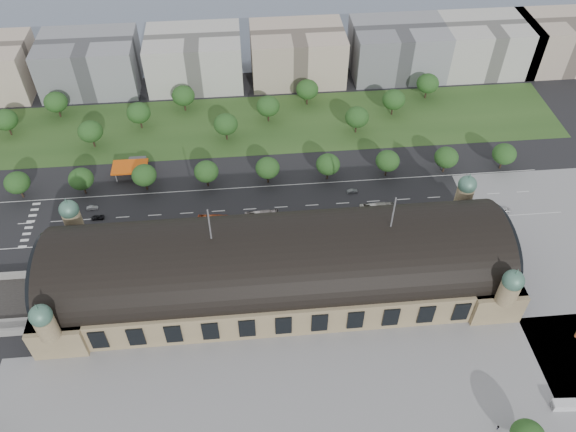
{
  "coord_description": "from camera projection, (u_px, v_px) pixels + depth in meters",
  "views": [
    {
      "loc": [
        -7.51,
        -116.75,
        149.35
      ],
      "look_at": [
        4.95,
        18.94,
        14.0
      ],
      "focal_mm": 35.0,
      "sensor_mm": 36.0,
      "label": 1
    }
  ],
  "objects": [
    {
      "name": "tree_belt_7",
      "position": [
        268.0,
        106.0,
        249.87
      ],
      "size": [
        10.4,
        10.4,
        12.48
      ],
      "color": "#2D2116",
      "rests_on": "ground"
    },
    {
      "name": "office_3",
      "position": [
        195.0,
        59.0,
        271.79
      ],
      "size": [
        45.0,
        32.0,
        24.0
      ],
      "primitive_type": "cube",
      "color": "#B8B7AF",
      "rests_on": "ground"
    },
    {
      "name": "van_south",
      "position": [
        563.0,
        405.0,
        156.71
      ],
      "size": [
        6.77,
        3.08,
        2.86
      ],
      "rotation": [
        0.0,
        0.0,
        -0.07
      ],
      "color": "silver",
      "rests_on": "ground"
    },
    {
      "name": "plaza_east",
      "position": [
        574.0,
        265.0,
        194.91
      ],
      "size": [
        56.0,
        100.0,
        0.12
      ],
      "primitive_type": "cube",
      "color": "gray",
      "rests_on": "ground"
    },
    {
      "name": "traffic_car_6",
      "position": [
        503.0,
        210.0,
        213.16
      ],
      "size": [
        5.53,
        2.95,
        1.48
      ],
      "primitive_type": "imported",
      "rotation": [
        0.0,
        0.0,
        -1.67
      ],
      "color": "silver",
      "rests_on": "ground"
    },
    {
      "name": "traffic_car_2",
      "position": [
        98.0,
        217.0,
        210.45
      ],
      "size": [
        4.81,
        2.25,
        1.33
      ],
      "primitive_type": "imported",
      "rotation": [
        0.0,
        0.0,
        -1.56
      ],
      "color": "black",
      "rests_on": "ground"
    },
    {
      "name": "traffic_car_1",
      "position": [
        92.0,
        208.0,
        214.13
      ],
      "size": [
        4.23,
        1.7,
        1.37
      ],
      "primitive_type": "imported",
      "rotation": [
        0.0,
        0.0,
        1.63
      ],
      "color": "gray",
      "rests_on": "ground"
    },
    {
      "name": "tree_row_7",
      "position": [
        388.0,
        161.0,
        223.55
      ],
      "size": [
        9.6,
        9.6,
        11.52
      ],
      "color": "#2D2116",
      "rests_on": "ground"
    },
    {
      "name": "tree_belt_3",
      "position": [
        90.0,
        131.0,
        236.46
      ],
      "size": [
        10.4,
        10.4,
        12.48
      ],
      "color": "#2D2116",
      "rests_on": "ground"
    },
    {
      "name": "bus_west",
      "position": [
        213.0,
        220.0,
        208.28
      ],
      "size": [
        11.83,
        3.83,
        3.24
      ],
      "primitive_type": "imported",
      "rotation": [
        0.0,
        0.0,
        1.47
      ],
      "color": "#C84A20",
      "rests_on": "ground"
    },
    {
      "name": "traffic_car_5",
      "position": [
        352.0,
        191.0,
        220.81
      ],
      "size": [
        4.31,
        1.72,
        1.39
      ],
      "primitive_type": "imported",
      "rotation": [
        0.0,
        0.0,
        1.63
      ],
      "color": "#5B6063",
      "rests_on": "ground"
    },
    {
      "name": "parked_car_3",
      "position": [
        110.0,
        249.0,
        199.24
      ],
      "size": [
        4.2,
        3.2,
        1.33
      ],
      "primitive_type": "imported",
      "rotation": [
        0.0,
        0.0,
        -1.09
      ],
      "color": "slate",
      "rests_on": "ground"
    },
    {
      "name": "parked_car_2",
      "position": [
        134.0,
        240.0,
        202.09
      ],
      "size": [
        5.65,
        4.29,
        1.53
      ],
      "primitive_type": "imported",
      "rotation": [
        0.0,
        0.0,
        -1.1
      ],
      "color": "#1F1C4F",
      "rests_on": "ground"
    },
    {
      "name": "tree_row_3",
      "position": [
        144.0,
        175.0,
        217.32
      ],
      "size": [
        9.6,
        9.6,
        11.52
      ],
      "color": "#2D2116",
      "rests_on": "ground"
    },
    {
      "name": "office_6",
      "position": [
        485.0,
        45.0,
        281.19
      ],
      "size": [
        45.0,
        32.0,
        24.0
      ],
      "primitive_type": "cube",
      "color": "#B8B7AF",
      "rests_on": "ground"
    },
    {
      "name": "parked_car_5",
      "position": [
        220.0,
        235.0,
        204.15
      ],
      "size": [
        5.26,
        4.63,
        1.35
      ],
      "primitive_type": "imported",
      "rotation": [
        0.0,
        0.0,
        -0.96
      ],
      "color": "gray",
      "rests_on": "ground"
    },
    {
      "name": "tree_belt_6",
      "position": [
        226.0,
        124.0,
        240.16
      ],
      "size": [
        10.4,
        10.4,
        12.48
      ],
      "color": "#2D2116",
      "rests_on": "ground"
    },
    {
      "name": "grass_belt",
      "position": [
        229.0,
        126.0,
        252.96
      ],
      "size": [
        300.0,
        45.0,
        0.1
      ],
      "primitive_type": "cube",
      "color": "#28481C",
      "rests_on": "ground"
    },
    {
      "name": "tree_belt_10",
      "position": [
        394.0,
        100.0,
        253.56
      ],
      "size": [
        10.4,
        10.4,
        12.48
      ],
      "color": "#2D2116",
      "rests_on": "ground"
    },
    {
      "name": "tree_row_5",
      "position": [
        268.0,
        168.0,
        220.44
      ],
      "size": [
        9.6,
        9.6,
        11.52
      ],
      "color": "#2D2116",
      "rests_on": "ground"
    },
    {
      "name": "traffic_car_4",
      "position": [
        245.0,
        218.0,
        209.98
      ],
      "size": [
        4.81,
        1.98,
        1.63
      ],
      "primitive_type": "imported",
      "rotation": [
        0.0,
        0.0,
        -1.58
      ],
      "color": "#181844",
      "rests_on": "ground"
    },
    {
      "name": "tree_belt_4",
      "position": [
        139.0,
        113.0,
        246.17
      ],
      "size": [
        10.4,
        10.4,
        12.48
      ],
      "color": "#2D2116",
      "rests_on": "ground"
    },
    {
      "name": "tree_row_9",
      "position": [
        504.0,
        154.0,
        226.67
      ],
      "size": [
        9.6,
        9.6,
        11.52
      ],
      "color": "#2D2116",
      "rests_on": "ground"
    },
    {
      "name": "parked_car_4",
      "position": [
        125.0,
        241.0,
        201.93
      ],
      "size": [
        4.28,
        3.35,
        1.36
      ],
      "primitive_type": "imported",
      "rotation": [
        0.0,
        0.0,
        -1.03
      ],
      "color": "silver",
      "rests_on": "ground"
    },
    {
      "name": "tree_belt_8",
      "position": [
        307.0,
        89.0,
        259.58
      ],
      "size": [
        10.4,
        10.4,
        12.48
      ],
      "color": "#2D2116",
      "rests_on": "ground"
    },
    {
      "name": "parked_car_1",
      "position": [
        55.0,
        246.0,
        200.35
      ],
      "size": [
        5.12,
        4.77,
        1.34
      ],
      "primitive_type": "imported",
      "rotation": [
        0.0,
        0.0,
        -0.88
      ],
      "color": "maroon",
      "rests_on": "ground"
    },
    {
      "name": "tree_row_1",
      "position": [
        17.0,
        183.0,
        214.21
      ],
      "size": [
        9.6,
        9.6,
        11.52
      ],
      "color": "#2D2116",
      "rests_on": "ground"
    },
    {
      "name": "plaza_south",
      "position": [
        326.0,
        407.0,
        157.79
      ],
      "size": [
        190.0,
        48.0,
        0.12
      ],
      "primitive_type": "cube",
      "color": "gray",
      "rests_on": "ground"
    },
    {
      "name": "tree_row_6",
      "position": [
        328.0,
        164.0,
        221.99
      ],
      "size": [
        9.6,
        9.6,
        11.52
      ],
      "color": "#2D2116",
      "rests_on": "ground"
    },
    {
      "name": "parked_car_6",
      "position": [
        224.0,
        242.0,
        201.43
      ],
      "size": [
        4.85,
        3.97,
        1.32
      ],
      "primitive_type": "imported",
      "rotation": [
        0.0,
        0.0,
        -1.02
      ],
      "color": "black",
      "rests_on": "ground"
    },
    {
      "name": "tree_belt_11",
      "position": [
        428.0,
        83.0,
        263.28
      ],
      "size": [
        10.4,
        10.4,
        12.48
      ],
      "color": "#2D2116",
      "rests_on": "ground"
    },
    {
      "name": "station",
      "position": [
        278.0,
        266.0,
        180.98
      ],
      "size": [
        150.0,
        48.4,
        44.3
      ],
      "color": "tan",
      "rests_on": "ground"
    },
    {
      "name": "tree_row_4",
      "position": [
        206.0,
        172.0,
        218.88
      ],
      "size": [
        9.6,
        9.6,
        11.52
      ],
      "color": "#2D2116",
      "rests_on": "ground"
    },
    {
      "name": "tree_belt_1",
      "position": [
        5.0,
        120.0,
        242.47
      ],
      "size": [
        10.4,
        10.4,
        12.48
      ],
      "color": "#2D2116",
      "rests_on": "ground"
    },
    {
      "name": "pedestrian_4",
      "position": [
        498.0,
        428.0,
        152.58
      ],
      "size": [
        1.24,
        0.91,
        1.77
      ],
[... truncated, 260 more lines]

